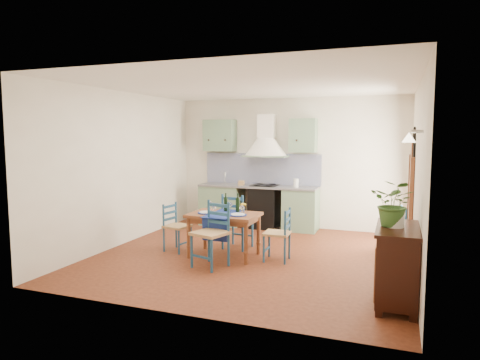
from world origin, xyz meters
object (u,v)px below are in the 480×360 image
(potted_plant, at_px, (394,203))
(dining_table, at_px, (224,218))
(chair_near, at_px, (212,233))
(sideboard, at_px, (397,262))

(potted_plant, bearing_deg, dining_table, 156.03)
(chair_near, xyz_separation_m, potted_plant, (2.60, -0.59, 0.70))
(dining_table, xyz_separation_m, chair_near, (0.03, -0.59, -0.12))
(sideboard, bearing_deg, dining_table, 156.33)
(dining_table, distance_m, chair_near, 0.60)
(chair_near, distance_m, sideboard, 2.72)
(dining_table, height_order, sideboard, dining_table)
(chair_near, height_order, sideboard, chair_near)
(chair_near, distance_m, potted_plant, 2.76)
(sideboard, bearing_deg, chair_near, 167.42)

